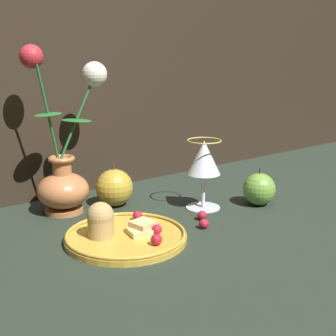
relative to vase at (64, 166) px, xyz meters
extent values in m
plane|color=#232D23|center=(0.09, -0.16, -0.10)|extent=(2.40, 2.40, 0.00)
cylinder|color=#B77042|center=(-0.01, 0.00, -0.09)|extent=(0.08, 0.08, 0.01)
ellipsoid|color=#B77042|center=(-0.01, 0.00, -0.05)|extent=(0.11, 0.11, 0.07)
cylinder|color=#B77042|center=(-0.01, 0.00, 0.00)|extent=(0.04, 0.04, 0.04)
torus|color=#B77042|center=(-0.01, 0.00, 0.02)|extent=(0.05, 0.05, 0.01)
cylinder|color=#23662D|center=(-0.03, 0.01, 0.12)|extent=(0.05, 0.02, 0.20)
ellipsoid|color=#23662D|center=(-0.02, 0.01, 0.11)|extent=(0.08, 0.07, 0.00)
sphere|color=red|center=(-0.05, 0.01, 0.22)|extent=(0.04, 0.04, 0.04)
cylinder|color=#23662D|center=(0.04, 0.00, 0.10)|extent=(0.09, 0.01, 0.17)
ellipsoid|color=#23662D|center=(0.03, 0.00, 0.09)|extent=(0.07, 0.08, 0.00)
sphere|color=silver|center=(0.08, 0.00, 0.18)|extent=(0.05, 0.05, 0.05)
cylinder|color=gold|center=(0.01, -0.21, -0.09)|extent=(0.21, 0.21, 0.01)
torus|color=gold|center=(0.01, -0.21, -0.08)|extent=(0.21, 0.21, 0.01)
cylinder|color=tan|center=(-0.02, -0.18, -0.07)|extent=(0.05, 0.05, 0.04)
sphere|color=tan|center=(-0.02, -0.18, -0.05)|extent=(0.05, 0.05, 0.05)
cube|color=#DBBC7A|center=(0.04, -0.22, -0.08)|extent=(0.04, 0.04, 0.01)
cube|color=#DBBC7A|center=(0.05, -0.21, -0.07)|extent=(0.04, 0.04, 0.01)
sphere|color=#AD192D|center=(0.03, -0.27, -0.08)|extent=(0.02, 0.02, 0.02)
sphere|color=#AD192D|center=(0.06, -0.24, -0.08)|extent=(0.02, 0.02, 0.02)
sphere|color=#AD192D|center=(0.07, -0.22, -0.08)|extent=(0.02, 0.02, 0.02)
sphere|color=#AD192D|center=(0.07, -0.19, -0.08)|extent=(0.01, 0.01, 0.01)
sphere|color=#AD192D|center=(0.07, -0.15, -0.08)|extent=(0.02, 0.02, 0.02)
cylinder|color=silver|center=(0.24, -0.15, -0.10)|extent=(0.07, 0.07, 0.00)
cylinder|color=silver|center=(0.24, -0.15, -0.06)|extent=(0.01, 0.01, 0.07)
cone|color=silver|center=(0.24, -0.15, 0.01)|extent=(0.07, 0.07, 0.07)
cone|color=gold|center=(0.24, -0.15, 0.00)|extent=(0.06, 0.06, 0.05)
torus|color=gold|center=(0.24, -0.15, 0.05)|extent=(0.07, 0.07, 0.00)
sphere|color=#B2932D|center=(0.10, -0.03, -0.06)|extent=(0.08, 0.08, 0.08)
cylinder|color=#4C3319|center=(0.10, -0.03, -0.01)|extent=(0.00, 0.00, 0.01)
sphere|color=#669938|center=(0.35, -0.21, -0.06)|extent=(0.07, 0.07, 0.07)
cylinder|color=#4C3319|center=(0.35, -0.21, -0.02)|extent=(0.00, 0.00, 0.01)
sphere|color=#AD192D|center=(0.19, -0.21, -0.09)|extent=(0.02, 0.02, 0.02)
sphere|color=#AD192D|center=(0.16, -0.25, -0.09)|extent=(0.02, 0.02, 0.02)
camera|label=1|loc=(-0.39, -0.86, 0.23)|focal=50.00mm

